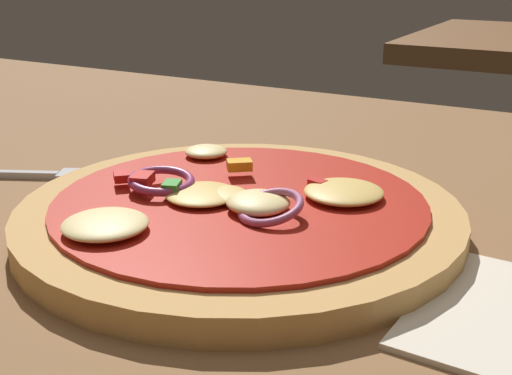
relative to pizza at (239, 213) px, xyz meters
name	(u,v)px	position (x,y,z in m)	size (l,w,h in m)	color
dining_table	(180,250)	(-0.04, -0.01, -0.03)	(1.45, 0.81, 0.04)	brown
pizza	(239,213)	(0.00, 0.00, 0.00)	(0.26, 0.26, 0.03)	tan
fork	(23,174)	(-0.19, 0.01, -0.01)	(0.17, 0.09, 0.01)	silver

